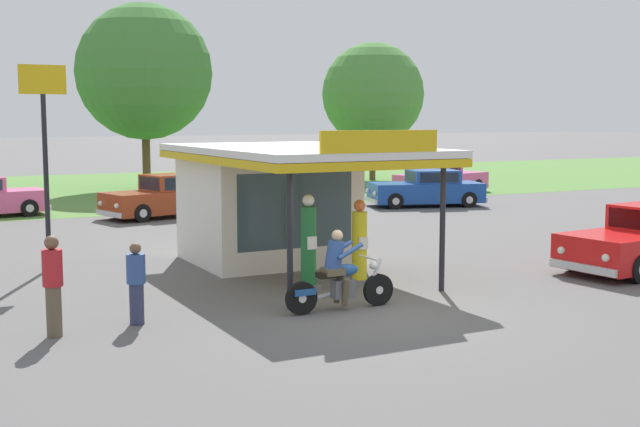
# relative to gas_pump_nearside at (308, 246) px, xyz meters

# --- Properties ---
(ground_plane) EXTENTS (300.00, 300.00, 0.00)m
(ground_plane) POSITION_rel_gas_pump_nearside_xyz_m (0.25, -2.61, -0.95)
(ground_plane) COLOR #5B5959
(grass_verge_strip) EXTENTS (120.00, 24.00, 0.01)m
(grass_verge_strip) POSITION_rel_gas_pump_nearside_xyz_m (0.25, 27.39, -0.95)
(grass_verge_strip) COLOR #56843D
(grass_verge_strip) RESTS_ON ground
(service_station_kiosk) EXTENTS (4.51, 7.54, 3.47)m
(service_station_kiosk) POSITION_rel_gas_pump_nearside_xyz_m (0.64, 3.20, 0.82)
(service_station_kiosk) COLOR silver
(service_station_kiosk) RESTS_ON ground
(gas_pump_nearside) EXTENTS (0.44, 0.44, 2.07)m
(gas_pump_nearside) POSITION_rel_gas_pump_nearside_xyz_m (0.00, 0.00, 0.00)
(gas_pump_nearside) COLOR slate
(gas_pump_nearside) RESTS_ON ground
(gas_pump_offside) EXTENTS (0.44, 0.44, 1.90)m
(gas_pump_offside) POSITION_rel_gas_pump_nearside_xyz_m (1.28, -0.00, -0.09)
(gas_pump_offside) COLOR slate
(gas_pump_offside) RESTS_ON ground
(motorcycle_with_rider) EXTENTS (2.34, 0.70, 1.58)m
(motorcycle_with_rider) POSITION_rel_gas_pump_nearside_xyz_m (-0.38, -2.08, -0.30)
(motorcycle_with_rider) COLOR black
(motorcycle_with_rider) RESTS_ON ground
(parked_car_second_row_spare) EXTENTS (5.41, 3.04, 1.59)m
(parked_car_second_row_spare) POSITION_rel_gas_pump_nearside_xyz_m (1.29, 14.24, -0.23)
(parked_car_second_row_spare) COLOR #993819
(parked_car_second_row_spare) RESTS_ON ground
(parked_car_back_row_right) EXTENTS (5.15, 3.19, 1.52)m
(parked_car_back_row_right) POSITION_rel_gas_pump_nearside_xyz_m (11.98, 12.80, -0.25)
(parked_car_back_row_right) COLOR #19479E
(parked_car_back_row_right) RESTS_ON ground
(parked_car_back_row_centre_right) EXTENTS (5.63, 2.98, 1.54)m
(parked_car_back_row_centre_right) POSITION_rel_gas_pump_nearside_xyz_m (15.87, 17.27, -0.24)
(parked_car_back_row_centre_right) COLOR #E55993
(parked_car_back_row_centre_right) RESTS_ON ground
(bystander_leaning_by_kiosk) EXTENTS (0.34, 0.34, 1.75)m
(bystander_leaning_by_kiosk) POSITION_rel_gas_pump_nearside_xyz_m (-5.62, -1.56, -0.02)
(bystander_leaning_by_kiosk) COLOR brown
(bystander_leaning_by_kiosk) RESTS_ON ground
(bystander_standing_back_lot) EXTENTS (0.34, 0.34, 1.49)m
(bystander_standing_back_lot) POSITION_rel_gas_pump_nearside_xyz_m (-4.14, -1.35, -0.18)
(bystander_standing_back_lot) COLOR #2D3351
(bystander_standing_back_lot) RESTS_ON ground
(tree_oak_right) EXTENTS (6.03, 6.03, 8.12)m
(tree_oak_right) POSITION_rel_gas_pump_nearside_xyz_m (17.43, 26.30, 3.98)
(tree_oak_right) COLOR brown
(tree_oak_right) RESTS_ON ground
(tree_oak_far_right) EXTENTS (6.99, 6.99, 9.54)m
(tree_oak_far_right) POSITION_rel_gas_pump_nearside_xyz_m (3.74, 26.49, 4.97)
(tree_oak_far_right) COLOR brown
(tree_oak_far_right) RESTS_ON ground
(roadside_pole_sign) EXTENTS (1.10, 0.12, 4.97)m
(roadside_pole_sign) POSITION_rel_gas_pump_nearside_xyz_m (-4.63, 5.01, 2.43)
(roadside_pole_sign) COLOR black
(roadside_pole_sign) RESTS_ON ground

